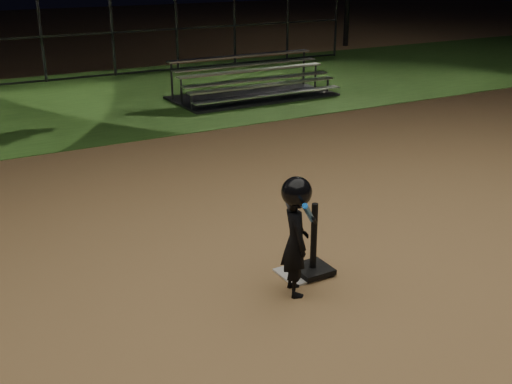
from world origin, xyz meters
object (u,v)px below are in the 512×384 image
object	(u,v)px
child_batter	(296,233)
bleacher_right	(253,90)
home_plate	(300,273)
batting_tee	(313,259)

from	to	relation	value
child_batter	bleacher_right	size ratio (longest dim) A/B	0.32
home_plate	bleacher_right	bearing A→B (deg)	64.01
home_plate	bleacher_right	xyz separation A→B (m)	(4.06, 8.32, 0.19)
home_plate	child_batter	distance (m)	0.78
home_plate	batting_tee	world-z (taller)	batting_tee
bleacher_right	child_batter	bearing A→B (deg)	-117.51
child_batter	bleacher_right	xyz separation A→B (m)	(4.32, 8.61, -0.48)
bleacher_right	home_plate	bearing A→B (deg)	-116.84
home_plate	bleacher_right	world-z (taller)	bleacher_right
batting_tee	child_batter	xyz separation A→B (m)	(-0.39, -0.24, 0.50)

